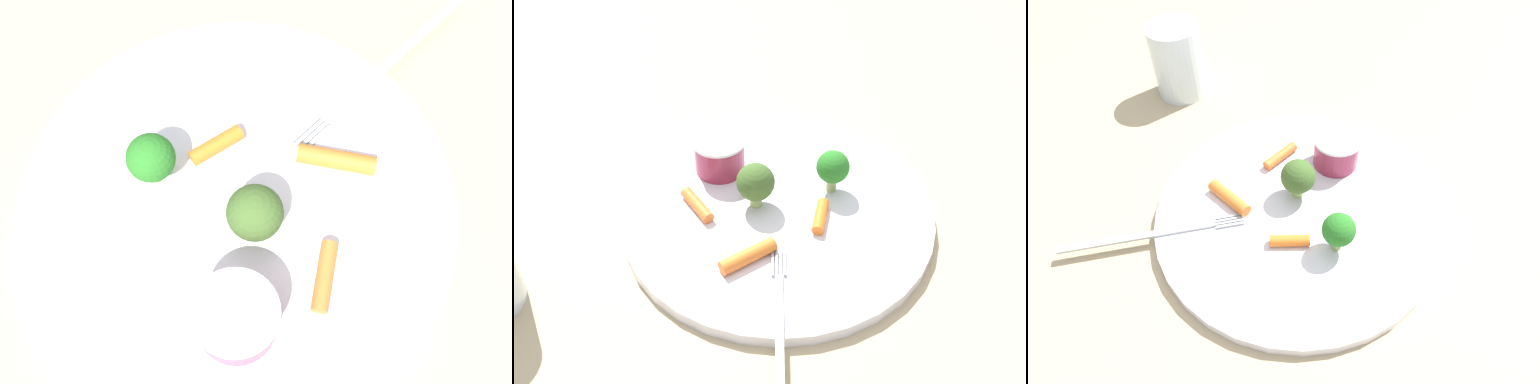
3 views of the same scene
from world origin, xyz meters
TOP-DOWN VIEW (x-y plane):
  - ground_plane at (0.00, 0.00)m, footprint 2.40×2.40m
  - plate at (0.00, 0.00)m, footprint 0.28×0.28m
  - sauce_cup at (-0.04, -0.07)m, footprint 0.05×0.05m
  - broccoli_floret_0 at (0.00, -0.02)m, footprint 0.03×0.03m
  - broccoli_floret_1 at (-0.03, 0.04)m, footprint 0.03×0.03m
  - carrot_stick_0 at (0.02, -0.07)m, footprint 0.04×0.04m
  - carrot_stick_1 at (0.01, 0.04)m, footprint 0.04×0.01m
  - carrot_stick_2 at (0.07, -0.01)m, footprint 0.05×0.04m
  - fork at (0.14, 0.03)m, footprint 0.17×0.05m

SIDE VIEW (x-z plane):
  - ground_plane at x=0.00m, z-range 0.00..0.00m
  - plate at x=0.00m, z-range 0.00..0.01m
  - fork at x=0.14m, z-range 0.01..0.01m
  - carrot_stick_0 at x=0.02m, z-range 0.01..0.02m
  - carrot_stick_1 at x=0.01m, z-range 0.01..0.02m
  - carrot_stick_2 at x=0.07m, z-range 0.01..0.02m
  - sauce_cup at x=-0.04m, z-range 0.01..0.05m
  - broccoli_floret_0 at x=0.00m, z-range 0.02..0.06m
  - broccoli_floret_1 at x=-0.03m, z-range 0.02..0.06m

